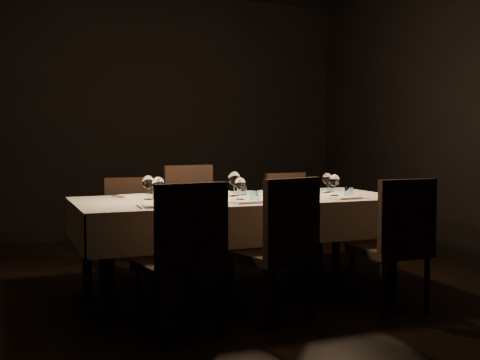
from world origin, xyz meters
name	(u,v)px	position (x,y,z in m)	size (l,w,h in m)	color
room	(240,103)	(0.00, 0.00, 1.50)	(5.01, 6.01, 3.01)	black
dining_table	(240,207)	(0.00, 0.00, 0.69)	(2.52, 1.12, 0.76)	black
chair_near_left	(184,253)	(-0.71, -0.85, 0.53)	(0.52, 0.52, 0.96)	black
place_setting_near_left	(162,194)	(-0.68, -0.22, 0.84)	(0.34, 0.41, 0.19)	silver
chair_near_center	(280,243)	(-0.02, -0.76, 0.53)	(0.58, 0.58, 0.97)	black
place_setting_near_center	(246,192)	(-0.04, -0.22, 0.83)	(0.31, 0.39, 0.17)	silver
chair_near_right	(397,239)	(0.84, -0.86, 0.52)	(0.46, 0.46, 0.95)	black
place_setting_near_right	(341,188)	(0.78, -0.22, 0.83)	(0.32, 0.40, 0.17)	silver
chair_far_left	(130,223)	(-0.70, 0.81, 0.49)	(0.47, 0.47, 0.88)	black
place_setting_far_left	(146,189)	(-0.69, 0.22, 0.83)	(0.34, 0.41, 0.18)	silver
chair_far_center	(193,214)	(-0.11, 0.86, 0.54)	(0.50, 0.50, 0.98)	black
place_setting_far_center	(230,186)	(0.00, 0.22, 0.84)	(0.36, 0.42, 0.20)	silver
chair_far_right	(291,214)	(0.85, 0.81, 0.49)	(0.46, 0.46, 0.89)	black
place_setting_far_right	(322,184)	(0.85, 0.22, 0.83)	(0.32, 0.39, 0.17)	silver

